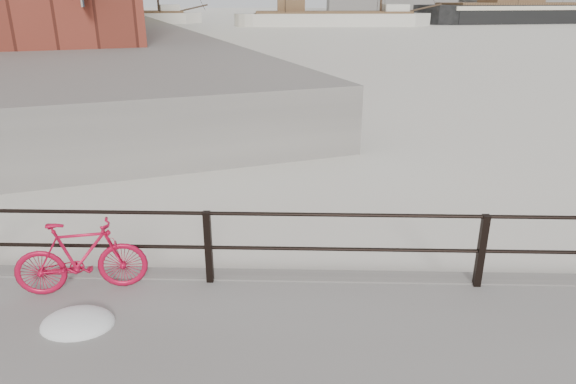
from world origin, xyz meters
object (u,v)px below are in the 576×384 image
(schooner_mid, at_px, (333,26))
(workboat_near, at_px, (14,53))
(bicycle, at_px, (81,257))
(schooner_left, at_px, (120,24))

(schooner_mid, distance_m, workboat_near, 46.16)
(bicycle, distance_m, schooner_mid, 71.63)
(bicycle, height_order, workboat_near, workboat_near)
(bicycle, bearing_deg, schooner_mid, 70.94)
(workboat_near, bearing_deg, bicycle, -104.10)
(bicycle, relative_size, workboat_near, 0.15)
(schooner_left, distance_m, workboat_near, 43.87)
(schooner_left, bearing_deg, schooner_mid, -25.69)
(schooner_mid, bearing_deg, workboat_near, -126.89)
(bicycle, xyz_separation_m, schooner_mid, (6.83, 71.30, -0.83))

